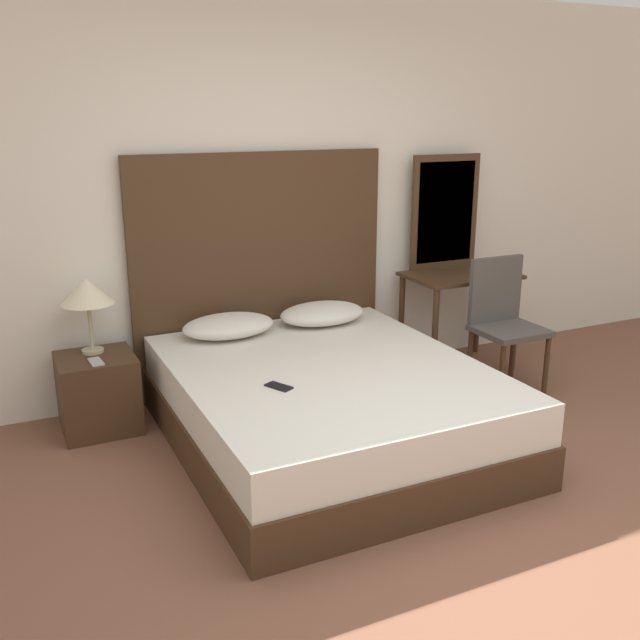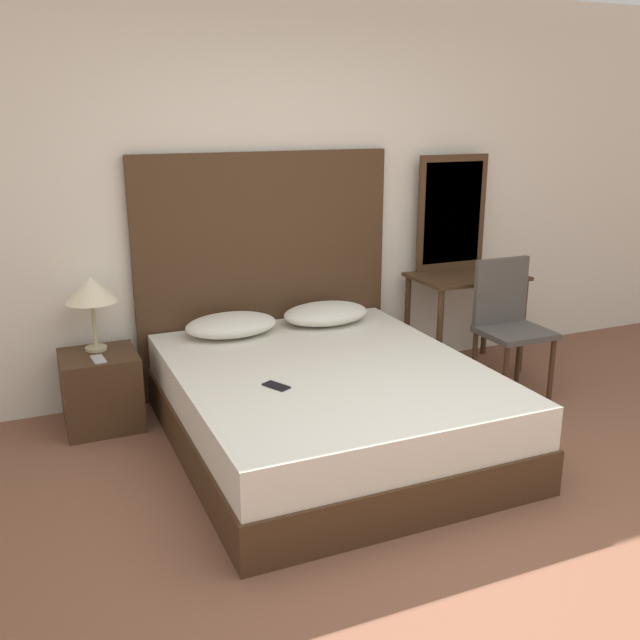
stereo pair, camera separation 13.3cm
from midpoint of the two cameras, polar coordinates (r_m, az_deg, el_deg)
ground_plane at (r=3.47m, az=12.55°, el=-17.44°), size 16.00×16.00×0.00m
wall_back at (r=4.98m, az=-2.54°, el=10.05°), size 10.00×0.06×2.70m
bed at (r=4.21m, az=1.47°, el=-6.87°), size 1.72×2.05×0.49m
headboard at (r=4.95m, az=-3.63°, el=3.79°), size 1.80×0.05×1.64m
pillow_left at (r=4.67m, az=-6.31°, el=-0.40°), size 0.60×0.40×0.14m
pillow_right at (r=4.90m, az=1.23°, el=0.52°), size 0.60×0.40×0.14m
phone_on_bed at (r=3.82m, az=-2.53°, el=-5.30°), size 0.13×0.17×0.01m
nightstand at (r=4.62m, az=-16.31°, el=-5.41°), size 0.46×0.44×0.47m
table_lamp at (r=4.52m, az=-17.07°, el=2.24°), size 0.32×0.32×0.47m
phone_on_nightstand at (r=4.44m, az=-16.50°, el=-3.03°), size 0.08×0.16×0.01m
vanity_desk at (r=5.42m, az=12.28°, el=2.13°), size 0.80×0.53×0.74m
vanity_mirror at (r=5.50m, az=11.19°, el=8.42°), size 0.58×0.03×0.86m
chair at (r=5.05m, az=15.55°, el=0.15°), size 0.44×0.40×0.94m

